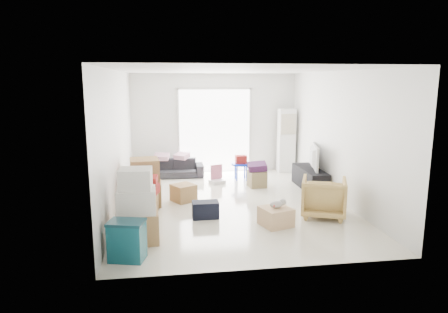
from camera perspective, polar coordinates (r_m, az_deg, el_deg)
name	(u,v)px	position (r m, az deg, el deg)	size (l,w,h in m)	color
room_shell	(232,139)	(8.06, 1.19, 2.58)	(4.98, 6.48, 3.18)	silver
sliding_door	(215,127)	(11.00, -1.34, 4.19)	(2.10, 0.04, 2.33)	white
ac_tower	(286,141)	(11.13, 8.89, 2.23)	(0.45, 0.30, 1.75)	white
tv_console	(310,178)	(9.61, 12.17, -3.09)	(0.43, 1.43, 0.48)	black
television	(310,166)	(9.54, 12.24, -1.32)	(0.97, 0.56, 0.13)	black
sofa	(173,165)	(10.60, -7.26, -1.25)	(1.58, 0.46, 0.62)	#2A2A2F
pillow_left	(161,152)	(10.51, -8.95, 0.66)	(0.39, 0.31, 0.12)	#D198AD
pillow_right	(182,151)	(10.57, -6.06, 0.76)	(0.34, 0.27, 0.12)	#D198AD
armchair	(324,195)	(7.67, 14.07, -5.39)	(0.79, 0.74, 0.81)	tan
storage_bins	(127,240)	(5.88, -13.69, -11.57)	(0.57, 0.46, 0.57)	#125461
box_stack_a	(137,209)	(6.40, -12.35, -7.40)	(0.68, 0.58, 1.18)	#A27849
box_stack_b	(142,197)	(7.73, -11.61, -5.65)	(0.67, 0.60, 0.73)	#A27849
box_stack_c	(145,183)	(8.24, -11.21, -3.70)	(0.65, 0.61, 0.96)	#A27849
loose_box	(183,193)	(8.47, -5.81, -5.17)	(0.43, 0.43, 0.36)	#A27849
duffel_bag	(205,210)	(7.44, -2.67, -7.60)	(0.48, 0.29, 0.31)	black
ottoman	(257,179)	(9.57, 4.73, -3.20)	(0.39, 0.39, 0.39)	olive
blanket	(257,168)	(9.51, 4.75, -1.64)	(0.43, 0.43, 0.14)	#431B45
kids_table	(241,163)	(10.16, 2.44, -0.87)	(0.51, 0.51, 0.64)	#092ACD
toy_walker	(217,178)	(9.92, -1.03, -3.09)	(0.42, 0.41, 0.45)	silver
wood_crate	(276,217)	(7.11, 7.42, -8.51)	(0.48, 0.48, 0.32)	tan
plush_bunny	(278,204)	(7.05, 7.71, -6.70)	(0.30, 0.17, 0.15)	#B2ADA8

